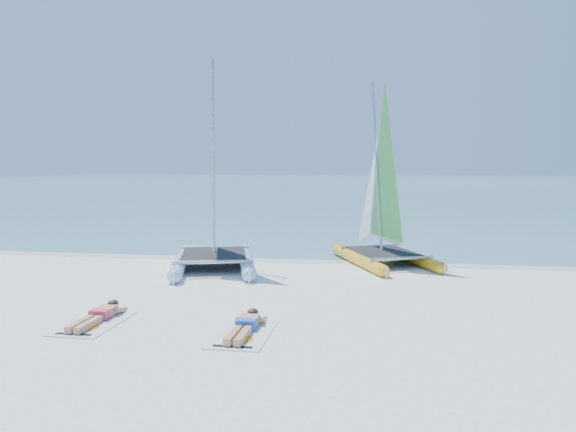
{
  "coord_description": "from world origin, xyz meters",
  "views": [
    {
      "loc": [
        2.54,
        -12.34,
        3.17
      ],
      "look_at": [
        0.3,
        1.2,
        1.83
      ],
      "focal_mm": 35.0,
      "sensor_mm": 36.0,
      "label": 1
    }
  ],
  "objects_px": {
    "catamaran_blue": "(213,202)",
    "sunbather_b": "(245,325)",
    "towel_a": "(94,323)",
    "towel_b": "(243,334)",
    "sunbather_a": "(99,315)",
    "catamaran_yellow": "(380,202)"
  },
  "relations": [
    {
      "from": "towel_b",
      "to": "sunbather_b",
      "type": "height_order",
      "value": "sunbather_b"
    },
    {
      "from": "towel_a",
      "to": "catamaran_yellow",
      "type": "bearing_deg",
      "value": 55.32
    },
    {
      "from": "catamaran_blue",
      "to": "towel_a",
      "type": "relative_size",
      "value": 3.57
    },
    {
      "from": "towel_b",
      "to": "towel_a",
      "type": "bearing_deg",
      "value": 176.28
    },
    {
      "from": "towel_a",
      "to": "towel_b",
      "type": "bearing_deg",
      "value": -3.72
    },
    {
      "from": "catamaran_blue",
      "to": "catamaran_yellow",
      "type": "bearing_deg",
      "value": 4.64
    },
    {
      "from": "catamaran_blue",
      "to": "catamaran_yellow",
      "type": "relative_size",
      "value": 1.11
    },
    {
      "from": "towel_a",
      "to": "sunbather_a",
      "type": "height_order",
      "value": "sunbather_a"
    },
    {
      "from": "catamaran_blue",
      "to": "towel_b",
      "type": "height_order",
      "value": "catamaran_blue"
    },
    {
      "from": "sunbather_a",
      "to": "towel_b",
      "type": "bearing_deg",
      "value": -7.28
    },
    {
      "from": "catamaran_blue",
      "to": "towel_a",
      "type": "distance_m",
      "value": 6.46
    },
    {
      "from": "towel_a",
      "to": "towel_b",
      "type": "distance_m",
      "value": 3.06
    },
    {
      "from": "sunbather_a",
      "to": "towel_b",
      "type": "relative_size",
      "value": 0.93
    },
    {
      "from": "catamaran_yellow",
      "to": "towel_a",
      "type": "height_order",
      "value": "catamaran_yellow"
    },
    {
      "from": "catamaran_yellow",
      "to": "towel_b",
      "type": "xyz_separation_m",
      "value": [
        -2.43,
        -8.13,
        -1.87
      ]
    },
    {
      "from": "sunbather_a",
      "to": "catamaran_yellow",
      "type": "bearing_deg",
      "value": 54.66
    },
    {
      "from": "sunbather_a",
      "to": "sunbather_b",
      "type": "height_order",
      "value": "same"
    },
    {
      "from": "catamaran_blue",
      "to": "sunbather_a",
      "type": "height_order",
      "value": "catamaran_blue"
    },
    {
      "from": "towel_a",
      "to": "sunbather_b",
      "type": "relative_size",
      "value": 1.07
    },
    {
      "from": "catamaran_blue",
      "to": "sunbather_b",
      "type": "relative_size",
      "value": 3.83
    },
    {
      "from": "towel_b",
      "to": "sunbather_b",
      "type": "xyz_separation_m",
      "value": [
        -0.0,
        0.19,
        0.11
      ]
    },
    {
      "from": "towel_a",
      "to": "catamaran_blue",
      "type": "bearing_deg",
      "value": 84.55
    }
  ]
}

